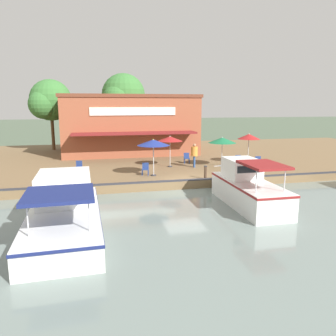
{
  "coord_description": "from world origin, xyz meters",
  "views": [
    {
      "loc": [
        19.24,
        -5.53,
        5.33
      ],
      "look_at": [
        -1.0,
        -0.84,
        1.3
      ],
      "focal_mm": 35.0,
      "sensor_mm": 36.0,
      "label": 1
    }
  ],
  "objects_px": {
    "patio_umbrella_mid_patio_left": "(170,139)",
    "mooring_post": "(205,172)",
    "cafe_chair_beside_entrance": "(79,166)",
    "person_at_quay_edge": "(194,152)",
    "tree_behind_restaurant": "(49,101)",
    "motorboat_outer_channel": "(243,187)",
    "patio_umbrella_by_entrance": "(249,137)",
    "patio_umbrella_far_corner": "(153,143)",
    "tree_upstream_bank": "(122,97)",
    "waterfront_restaurant": "(129,124)",
    "patio_umbrella_mid_patio_right": "(222,140)",
    "motorboat_distant_upstream": "(65,209)",
    "cafe_chair_back_row_seat": "(258,161)",
    "cafe_chair_mid_patio": "(187,157)",
    "cafe_chair_facing_river": "(145,168)",
    "cafe_chair_far_corner_seat": "(238,160)"
  },
  "relations": [
    {
      "from": "person_at_quay_edge",
      "to": "motorboat_outer_channel",
      "type": "xyz_separation_m",
      "value": [
        7.75,
        0.35,
        -0.8
      ]
    },
    {
      "from": "cafe_chair_facing_river",
      "to": "tree_upstream_bank",
      "type": "distance_m",
      "value": 15.17
    },
    {
      "from": "cafe_chair_mid_patio",
      "to": "cafe_chair_beside_entrance",
      "type": "distance_m",
      "value": 8.72
    },
    {
      "from": "patio_umbrella_far_corner",
      "to": "person_at_quay_edge",
      "type": "xyz_separation_m",
      "value": [
        -2.29,
        3.6,
        -1.09
      ]
    },
    {
      "from": "cafe_chair_mid_patio",
      "to": "motorboat_outer_channel",
      "type": "bearing_deg",
      "value": 2.57
    },
    {
      "from": "waterfront_restaurant",
      "to": "cafe_chair_beside_entrance",
      "type": "bearing_deg",
      "value": -25.54
    },
    {
      "from": "cafe_chair_far_corner_seat",
      "to": "motorboat_outer_channel",
      "type": "relative_size",
      "value": 0.13
    },
    {
      "from": "motorboat_outer_channel",
      "to": "mooring_post",
      "type": "distance_m",
      "value": 3.82
    },
    {
      "from": "cafe_chair_back_row_seat",
      "to": "cafe_chair_facing_river",
      "type": "bearing_deg",
      "value": -84.61
    },
    {
      "from": "cafe_chair_back_row_seat",
      "to": "motorboat_outer_channel",
      "type": "relative_size",
      "value": 0.13
    },
    {
      "from": "patio_umbrella_by_entrance",
      "to": "tree_behind_restaurant",
      "type": "xyz_separation_m",
      "value": [
        -11.88,
        -16.6,
        2.89
      ]
    },
    {
      "from": "mooring_post",
      "to": "cafe_chair_back_row_seat",
      "type": "bearing_deg",
      "value": 118.34
    },
    {
      "from": "cafe_chair_mid_patio",
      "to": "tree_upstream_bank",
      "type": "height_order",
      "value": "tree_upstream_bank"
    },
    {
      "from": "mooring_post",
      "to": "tree_upstream_bank",
      "type": "relative_size",
      "value": 0.11
    },
    {
      "from": "tree_behind_restaurant",
      "to": "motorboat_outer_channel",
      "type": "bearing_deg",
      "value": 30.69
    },
    {
      "from": "patio_umbrella_mid_patio_left",
      "to": "mooring_post",
      "type": "height_order",
      "value": "patio_umbrella_mid_patio_left"
    },
    {
      "from": "patio_umbrella_mid_patio_right",
      "to": "patio_umbrella_far_corner",
      "type": "bearing_deg",
      "value": -68.67
    },
    {
      "from": "patio_umbrella_mid_patio_right",
      "to": "waterfront_restaurant",
      "type": "bearing_deg",
      "value": -147.25
    },
    {
      "from": "cafe_chair_far_corner_seat",
      "to": "tree_upstream_bank",
      "type": "distance_m",
      "value": 15.64
    },
    {
      "from": "cafe_chair_beside_entrance",
      "to": "motorboat_outer_channel",
      "type": "distance_m",
      "value": 11.71
    },
    {
      "from": "waterfront_restaurant",
      "to": "cafe_chair_back_row_seat",
      "type": "height_order",
      "value": "waterfront_restaurant"
    },
    {
      "from": "cafe_chair_beside_entrance",
      "to": "cafe_chair_far_corner_seat",
      "type": "height_order",
      "value": "same"
    },
    {
      "from": "cafe_chair_beside_entrance",
      "to": "patio_umbrella_by_entrance",
      "type": "bearing_deg",
      "value": 93.94
    },
    {
      "from": "motorboat_distant_upstream",
      "to": "tree_upstream_bank",
      "type": "height_order",
      "value": "tree_upstream_bank"
    },
    {
      "from": "patio_umbrella_mid_patio_right",
      "to": "person_at_quay_edge",
      "type": "height_order",
      "value": "patio_umbrella_mid_patio_right"
    },
    {
      "from": "patio_umbrella_by_entrance",
      "to": "cafe_chair_beside_entrance",
      "type": "bearing_deg",
      "value": -86.06
    },
    {
      "from": "patio_umbrella_by_entrance",
      "to": "patio_umbrella_mid_patio_right",
      "type": "xyz_separation_m",
      "value": [
        0.76,
        -2.61,
        -0.15
      ]
    },
    {
      "from": "person_at_quay_edge",
      "to": "motorboat_distant_upstream",
      "type": "distance_m",
      "value": 12.85
    },
    {
      "from": "patio_umbrella_by_entrance",
      "to": "patio_umbrella_mid_patio_right",
      "type": "bearing_deg",
      "value": -73.82
    },
    {
      "from": "cafe_chair_mid_patio",
      "to": "cafe_chair_far_corner_seat",
      "type": "bearing_deg",
      "value": 59.54
    },
    {
      "from": "waterfront_restaurant",
      "to": "patio_umbrella_by_entrance",
      "type": "relative_size",
      "value": 5.28
    },
    {
      "from": "patio_umbrella_by_entrance",
      "to": "motorboat_outer_channel",
      "type": "height_order",
      "value": "patio_umbrella_by_entrance"
    },
    {
      "from": "tree_behind_restaurant",
      "to": "person_at_quay_edge",
      "type": "bearing_deg",
      "value": 42.93
    },
    {
      "from": "cafe_chair_beside_entrance",
      "to": "person_at_quay_edge",
      "type": "xyz_separation_m",
      "value": [
        -0.18,
        8.57,
        0.68
      ]
    },
    {
      "from": "cafe_chair_beside_entrance",
      "to": "person_at_quay_edge",
      "type": "height_order",
      "value": "person_at_quay_edge"
    },
    {
      "from": "cafe_chair_back_row_seat",
      "to": "motorboat_distant_upstream",
      "type": "relative_size",
      "value": 0.1
    },
    {
      "from": "cafe_chair_mid_patio",
      "to": "person_at_quay_edge",
      "type": "xyz_separation_m",
      "value": [
        1.81,
        0.08,
        0.68
      ]
    },
    {
      "from": "patio_umbrella_mid_patio_left",
      "to": "tree_behind_restaurant",
      "type": "xyz_separation_m",
      "value": [
        -12.06,
        -9.97,
        2.9
      ]
    },
    {
      "from": "patio_umbrella_far_corner",
      "to": "cafe_chair_far_corner_seat",
      "type": "relative_size",
      "value": 2.94
    },
    {
      "from": "motorboat_distant_upstream",
      "to": "tree_upstream_bank",
      "type": "relative_size",
      "value": 1.1
    },
    {
      "from": "waterfront_restaurant",
      "to": "cafe_chair_beside_entrance",
      "type": "distance_m",
      "value": 11.05
    },
    {
      "from": "cafe_chair_beside_entrance",
      "to": "motorboat_outer_channel",
      "type": "height_order",
      "value": "motorboat_outer_channel"
    },
    {
      "from": "mooring_post",
      "to": "tree_upstream_bank",
      "type": "xyz_separation_m",
      "value": [
        -16.3,
        -3.74,
        5.14
      ]
    },
    {
      "from": "cafe_chair_facing_river",
      "to": "tree_upstream_bank",
      "type": "xyz_separation_m",
      "value": [
        -14.29,
        -0.14,
        5.1
      ]
    },
    {
      "from": "tree_upstream_bank",
      "to": "cafe_chair_facing_river",
      "type": "bearing_deg",
      "value": 0.55
    },
    {
      "from": "patio_umbrella_mid_patio_right",
      "to": "cafe_chair_back_row_seat",
      "type": "distance_m",
      "value": 3.18
    },
    {
      "from": "cafe_chair_facing_river",
      "to": "person_at_quay_edge",
      "type": "bearing_deg",
      "value": 116.2
    },
    {
      "from": "waterfront_restaurant",
      "to": "motorboat_distant_upstream",
      "type": "bearing_deg",
      "value": -14.62
    },
    {
      "from": "tree_behind_restaurant",
      "to": "tree_upstream_bank",
      "type": "bearing_deg",
      "value": 87.2
    },
    {
      "from": "motorboat_distant_upstream",
      "to": "patio_umbrella_by_entrance",
      "type": "bearing_deg",
      "value": 126.25
    }
  ]
}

